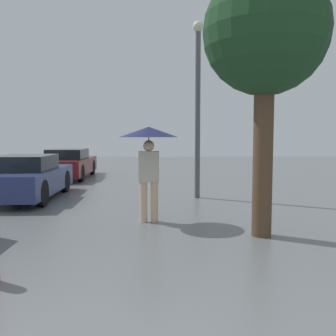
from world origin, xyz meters
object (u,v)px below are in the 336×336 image
Objects in this scene: tree at (265,36)px; pedestrian at (149,144)px; street_lamp at (198,96)px; parked_car_middle at (27,178)px; parked_car_farthest at (69,164)px.

pedestrian is at bearing 149.48° from tree.
pedestrian is 0.39× the size of street_lamp.
street_lamp is at bearing -0.28° from parked_car_middle.
pedestrian is 2.91m from tree.
pedestrian reaches higher than parked_car_farthest.
parked_car_middle is at bearing 142.29° from tree.
tree is 4.18m from street_lamp.
tree is (1.96, -1.15, 1.82)m from pedestrian.
street_lamp reaches higher than pedestrian.
parked_car_farthest is at bearing 112.30° from pedestrian.
pedestrian is 4.60m from parked_car_middle.
street_lamp reaches higher than tree.
parked_car_middle is 0.89× the size of tree.
pedestrian is 0.43× the size of parked_car_farthest.
pedestrian is at bearing -114.41° from street_lamp.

